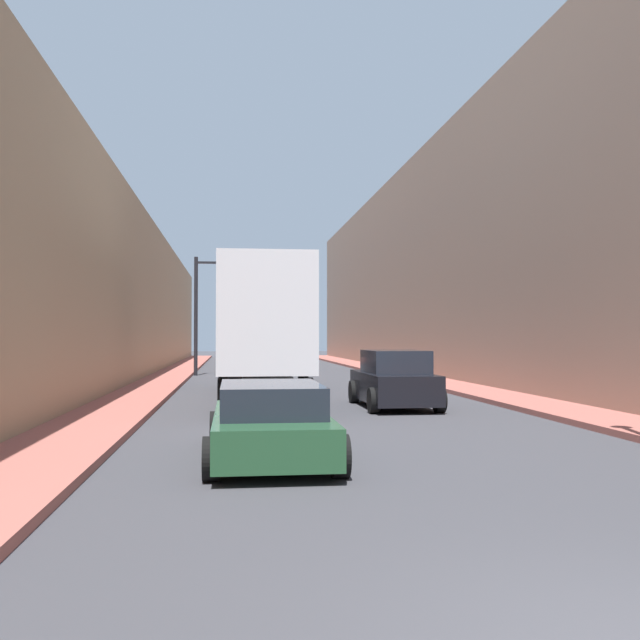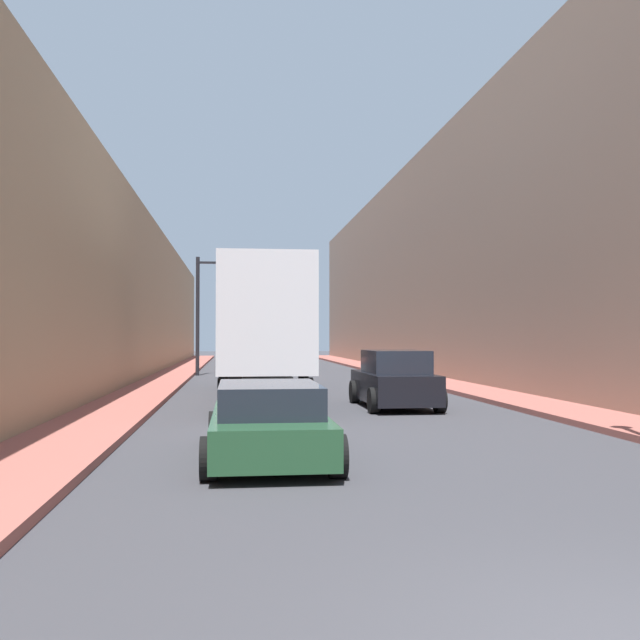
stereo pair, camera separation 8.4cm
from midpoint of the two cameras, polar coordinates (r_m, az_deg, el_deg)
sidewalk_right at (r=35.29m, az=7.73°, el=-4.59°), size 2.05×80.00×0.15m
sidewalk_left at (r=34.32m, az=-12.09°, el=-4.66°), size 2.05×80.00×0.15m
building_right at (r=36.67m, az=13.82°, el=4.91°), size 6.00×80.00×12.09m
building_left at (r=34.92m, az=-18.65°, el=2.04°), size 6.00×80.00×8.19m
semi_truck at (r=23.66m, az=-4.79°, el=-0.71°), size 2.52×12.92×4.22m
sedan_car at (r=12.16m, az=-3.96°, el=-8.16°), size 2.11×4.79×1.29m
suv_car at (r=20.99m, az=6.07°, el=-4.84°), size 2.08×4.40×1.68m
traffic_signal_gantry at (r=38.77m, az=-7.78°, el=2.06°), size 5.67×0.35×6.37m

